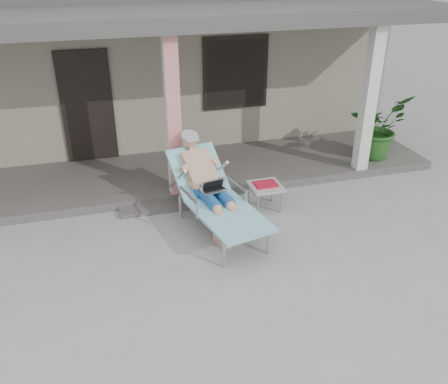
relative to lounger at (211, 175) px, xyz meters
name	(u,v)px	position (x,y,z in m)	size (l,w,h in m)	color
ground	(208,272)	(-0.36, -1.15, -0.86)	(60.00, 60.00, 0.00)	#9E9E99
house	(139,52)	(-0.36, 5.34, 0.81)	(10.40, 5.40, 3.30)	#9F927E
porch_deck	(168,175)	(-0.36, 1.85, -0.78)	(10.00, 2.00, 0.15)	#605B56
porch_overhang	(160,23)	(-0.36, 1.79, 1.93)	(10.00, 2.30, 2.85)	silver
porch_step	(181,205)	(-0.36, 0.70, -0.82)	(2.00, 0.30, 0.07)	#605B56
lounger	(211,175)	(0.00, 0.00, 0.00)	(1.22, 2.22, 1.40)	#B7B7BC
side_table	(266,187)	(0.98, 0.27, -0.47)	(0.52, 0.52, 0.46)	#ABABA6
potted_palm	(378,126)	(3.72, 1.45, -0.09)	(1.11, 0.96, 1.23)	#26591E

